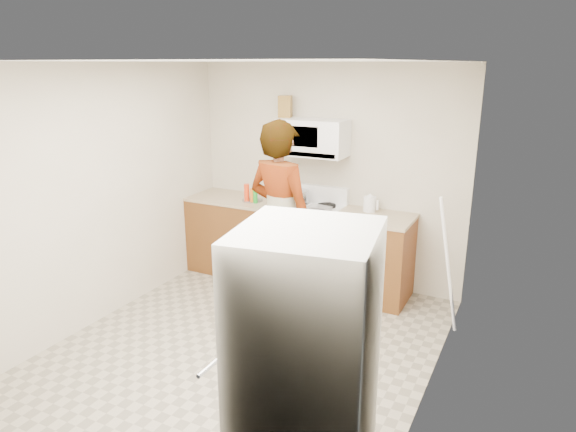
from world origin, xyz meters
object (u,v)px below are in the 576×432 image
Objects in this scene: gas_range at (307,245)px; fridge at (305,379)px; microwave at (313,138)px; kettle at (370,204)px; person at (280,220)px; saucepan at (299,196)px.

gas_range is 3.16m from fridge.
microwave is at bearing 104.57° from fridge.
gas_range is 0.66× the size of fridge.
gas_range is 0.87m from kettle.
fridge is at bearing -82.40° from kettle.
microwave is 3.37m from fridge.
person reaches higher than gas_range.
saucepan is at bearing 107.19° from fridge.
kettle is (0.67, 0.03, -0.68)m from microwave.
kettle is at bearing 2.29° from microwave.
gas_range is at bearing -90.00° from microwave.
kettle is (0.62, 0.90, 0.02)m from person.
kettle is at bearing 2.50° from saucepan.
gas_range is 4.99× the size of saucepan.
gas_range is at bearing -171.34° from kettle.
kettle is 0.71× the size of saucepan.
gas_range is 0.57m from saucepan.
person is at bearing -76.26° from saucepan.
saucepan is at bearing 178.24° from kettle.
microwave is 4.69× the size of kettle.
person is 1.17× the size of fridge.
fridge is (1.31, -2.86, 0.36)m from gas_range.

